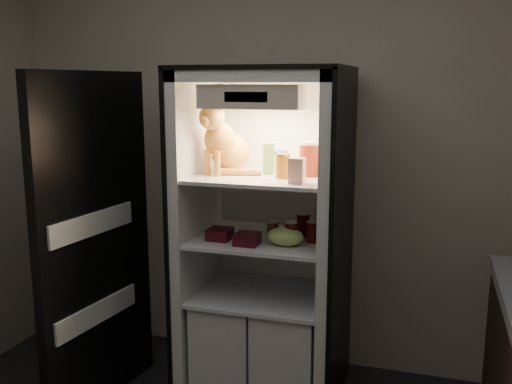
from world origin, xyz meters
TOP-DOWN VIEW (x-y plane):
  - room_shell at (0.00, 0.00)m, footprint 3.60×3.60m
  - refrigerator at (0.00, 1.38)m, footprint 0.90×0.72m
  - fridge_door at (-0.85, 0.97)m, footprint 0.17×0.87m
  - tabby_cat at (-0.23, 1.34)m, footprint 0.35×0.41m
  - parmesan_shaker at (0.02, 1.36)m, footprint 0.07×0.07m
  - mayo_tub at (0.05, 1.48)m, footprint 0.08×0.08m
  - salsa_jar at (0.13, 1.26)m, footprint 0.07×0.07m
  - pepper_jar at (0.25, 1.37)m, footprint 0.11×0.11m
  - cream_carton at (0.23, 1.13)m, footprint 0.08×0.08m
  - soda_can_a at (0.21, 1.40)m, footprint 0.07×0.07m
  - soda_can_b at (0.28, 1.30)m, footprint 0.06×0.06m
  - soda_can_c at (0.19, 1.21)m, footprint 0.07×0.07m
  - condiment_jar at (0.04, 1.36)m, footprint 0.06×0.06m
  - grape_bag at (0.16, 1.19)m, footprint 0.19×0.14m
  - berry_box_left at (-0.21, 1.20)m, footprint 0.13×0.13m
  - berry_box_right at (-0.04, 1.15)m, footprint 0.13×0.13m

SIDE VIEW (x-z plane):
  - refrigerator at x=0.00m, z-range -0.15..1.73m
  - fridge_door at x=-0.85m, z-range -0.01..1.84m
  - berry_box_right at x=-0.04m, z-range 0.94..1.00m
  - berry_box_left at x=-0.21m, z-range 0.94..1.00m
  - condiment_jar at x=0.04m, z-range 0.94..1.03m
  - grape_bag at x=0.16m, z-range 0.94..1.04m
  - soda_can_b at x=0.28m, z-range 0.94..1.05m
  - soda_can_c at x=0.19m, z-range 0.94..1.07m
  - soda_can_a at x=0.21m, z-range 0.94..1.07m
  - mayo_tub at x=0.05m, z-range 1.29..1.41m
  - cream_carton at x=0.23m, z-range 1.29..1.42m
  - salsa_jar at x=0.13m, z-range 1.29..1.42m
  - parmesan_shaker at x=0.02m, z-range 1.29..1.46m
  - pepper_jar at x=0.25m, z-range 1.29..1.48m
  - tabby_cat at x=-0.23m, z-range 1.24..1.66m
  - room_shell at x=0.00m, z-range -0.18..3.42m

